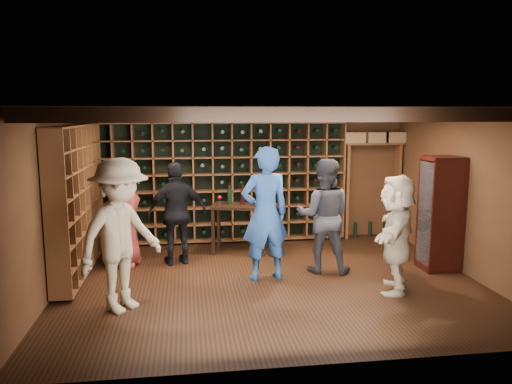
{
  "coord_description": "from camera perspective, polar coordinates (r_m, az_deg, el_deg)",
  "views": [
    {
      "loc": [
        -1.18,
        -6.92,
        2.45
      ],
      "look_at": [
        -0.18,
        0.2,
        1.29
      ],
      "focal_mm": 35.0,
      "sensor_mm": 36.0,
      "label": 1
    }
  ],
  "objects": [
    {
      "name": "tasting_table",
      "position": [
        8.7,
        -1.31,
        -2.11
      ],
      "size": [
        1.24,
        0.85,
        1.13
      ],
      "rotation": [
        0.0,
        0.0,
        -0.27
      ],
      "color": "black",
      "rests_on": "ground"
    },
    {
      "name": "display_cabinet",
      "position": [
        8.28,
        20.32,
        -2.55
      ],
      "size": [
        0.55,
        0.5,
        1.75
      ],
      "color": "black",
      "rests_on": "ground"
    },
    {
      "name": "wine_rack_back",
      "position": [
        9.37,
        -3.88,
        1.13
      ],
      "size": [
        4.65,
        0.3,
        2.2
      ],
      "color": "brown",
      "rests_on": "ground"
    },
    {
      "name": "room_shell",
      "position": [
        7.08,
        1.67,
        8.88
      ],
      "size": [
        6.0,
        6.0,
        6.0
      ],
      "color": "#4F301B",
      "rests_on": "ground"
    },
    {
      "name": "crate_shelf",
      "position": [
        9.96,
        13.23,
        3.8
      ],
      "size": [
        1.2,
        0.32,
        2.07
      ],
      "color": "brown",
      "rests_on": "ground"
    },
    {
      "name": "ground",
      "position": [
        7.44,
        1.65,
        -10.1
      ],
      "size": [
        6.0,
        6.0,
        0.0
      ],
      "primitive_type": "plane",
      "color": "black",
      "rests_on": "ground"
    },
    {
      "name": "guest_red_floral",
      "position": [
        8.23,
        -14.97,
        -2.41
      ],
      "size": [
        0.72,
        0.93,
        1.7
      ],
      "primitive_type": "imported",
      "rotation": [
        0.0,
        0.0,
        1.33
      ],
      "color": "maroon",
      "rests_on": "ground"
    },
    {
      "name": "wine_rack_left",
      "position": [
        8.03,
        -19.71,
        -0.73
      ],
      "size": [
        0.3,
        2.65,
        2.2
      ],
      "color": "brown",
      "rests_on": "ground"
    },
    {
      "name": "guest_khaki",
      "position": [
        6.36,
        -15.23,
        -4.82
      ],
      "size": [
        1.35,
        1.39,
        1.9
      ],
      "primitive_type": "imported",
      "rotation": [
        0.0,
        0.0,
        0.84
      ],
      "color": "gray",
      "rests_on": "ground"
    },
    {
      "name": "guest_woman_black",
      "position": [
        8.13,
        -9.0,
        -2.44
      ],
      "size": [
        1.05,
        0.63,
        1.67
      ],
      "primitive_type": "imported",
      "rotation": [
        0.0,
        0.0,
        3.38
      ],
      "color": "black",
      "rests_on": "ground"
    },
    {
      "name": "guest_beige",
      "position": [
        7.08,
        15.74,
        -4.6
      ],
      "size": [
        1.09,
        1.56,
        1.62
      ],
      "primitive_type": "imported",
      "rotation": [
        0.0,
        0.0,
        4.26
      ],
      "color": "tan",
      "rests_on": "ground"
    },
    {
      "name": "man_grey_suit",
      "position": [
        7.72,
        7.77,
        -2.7
      ],
      "size": [
        1.01,
        0.89,
        1.76
      ],
      "primitive_type": "imported",
      "rotation": [
        0.0,
        0.0,
        2.84
      ],
      "color": "black",
      "rests_on": "ground"
    },
    {
      "name": "man_blue_shirt",
      "position": [
        7.27,
        1.05,
        -2.51
      ],
      "size": [
        0.79,
        0.59,
        1.96
      ],
      "primitive_type": "imported",
      "rotation": [
        0.0,
        0.0,
        3.32
      ],
      "color": "navy",
      "rests_on": "ground"
    }
  ]
}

